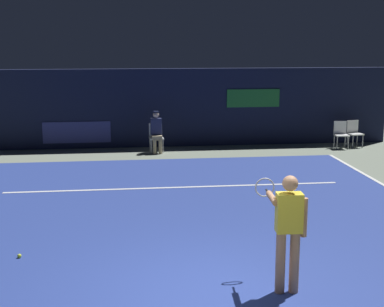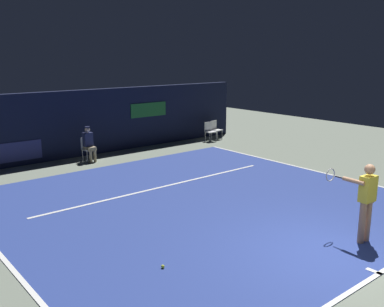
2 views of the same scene
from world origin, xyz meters
TOP-DOWN VIEW (x-y plane):
  - ground_plane at (0.00, 4.11)m, footprint 31.36×31.36m
  - court_surface at (0.00, 4.11)m, footprint 10.42×10.22m
  - line_service at (0.00, 5.90)m, footprint 8.13×0.10m
  - back_wall at (-0.00, 11.41)m, footprint 15.71×0.33m
  - tennis_player at (1.07, 0.00)m, footprint 0.57×0.95m
  - line_judge_on_chair at (-0.19, 10.33)m, footprint 0.47×0.55m
  - courtside_chair_near at (6.46, 10.53)m, footprint 0.50×0.48m
  - courtside_chair_far at (5.92, 10.35)m, footprint 0.47×0.44m
  - tennis_ball at (-2.96, 1.75)m, footprint 0.07×0.07m

SIDE VIEW (x-z plane):
  - ground_plane at x=0.00m, z-range 0.00..0.00m
  - court_surface at x=0.00m, z-range 0.00..0.01m
  - line_service at x=0.00m, z-range 0.01..0.02m
  - tennis_ball at x=-2.96m, z-range 0.01..0.08m
  - courtside_chair_near at x=6.46m, z-range 0.06..0.94m
  - courtside_chair_far at x=5.92m, z-range 0.06..0.94m
  - line_judge_on_chair at x=-0.19m, z-range 0.03..1.35m
  - tennis_player at x=1.07m, z-range 0.12..1.85m
  - back_wall at x=0.00m, z-range 0.00..2.60m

